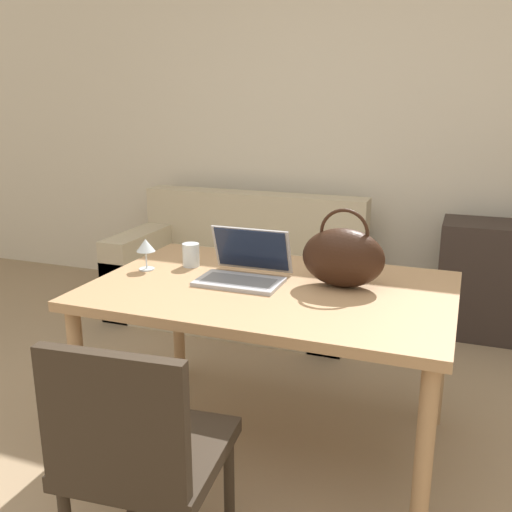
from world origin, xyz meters
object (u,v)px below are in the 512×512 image
object	(u,v)px
drinking_glass	(191,255)
chair	(139,451)
wine_glass	(146,247)
couch	(240,275)
laptop	(245,266)
handbag	(343,257)

from	to	relation	value
drinking_glass	chair	bearing A→B (deg)	-71.47
drinking_glass	wine_glass	size ratio (longest dim) A/B	0.75
chair	couch	xyz separation A→B (m)	(-0.62, 2.27, -0.21)
laptop	handbag	bearing A→B (deg)	6.89
drinking_glass	handbag	size ratio (longest dim) A/B	0.32
chair	drinking_glass	bearing A→B (deg)	103.42
laptop	drinking_glass	bearing A→B (deg)	162.93
laptop	wine_glass	world-z (taller)	laptop
chair	drinking_glass	world-z (taller)	chair
couch	drinking_glass	distance (m)	1.38
wine_glass	laptop	bearing A→B (deg)	3.26
couch	laptop	world-z (taller)	laptop
laptop	wine_glass	distance (m)	0.47
couch	laptop	distance (m)	1.55
wine_glass	drinking_glass	bearing A→B (deg)	36.43
couch	drinking_glass	size ratio (longest dim) A/B	15.46
drinking_glass	handbag	xyz separation A→B (m)	(0.71, -0.04, 0.07)
chair	handbag	bearing A→B (deg)	64.25
chair	drinking_glass	size ratio (longest dim) A/B	8.09
laptop	wine_glass	size ratio (longest dim) A/B	2.48
laptop	handbag	xyz separation A→B (m)	(0.41, 0.05, 0.07)
couch	wine_glass	xyz separation A→B (m)	(0.11, -1.37, 0.55)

